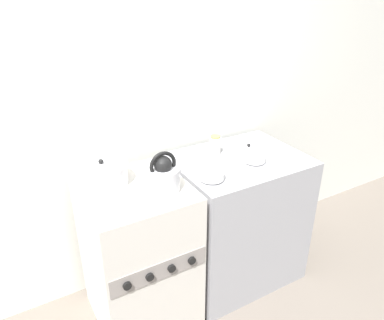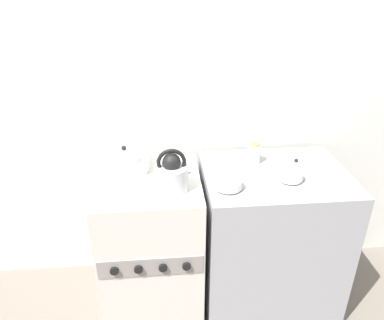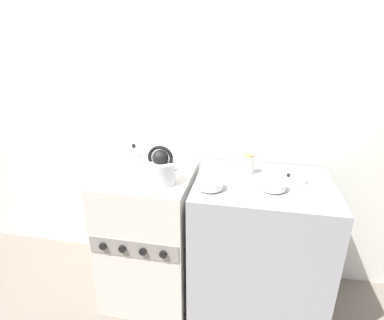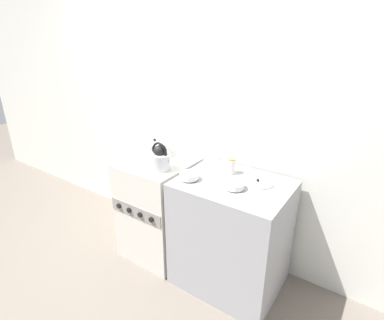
{
  "view_description": "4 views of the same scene",
  "coord_description": "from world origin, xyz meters",
  "px_view_note": "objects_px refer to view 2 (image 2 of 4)",
  "views": [
    {
      "loc": [
        -0.59,
        -1.37,
        1.94
      ],
      "look_at": [
        0.34,
        0.26,
        1.02
      ],
      "focal_mm": 35.0,
      "sensor_mm": 36.0,
      "label": 1
    },
    {
      "loc": [
        0.08,
        -1.47,
        1.93
      ],
      "look_at": [
        0.24,
        0.27,
        1.04
      ],
      "focal_mm": 35.0,
      "sensor_mm": 36.0,
      "label": 2
    },
    {
      "loc": [
        0.61,
        -1.34,
        1.67
      ],
      "look_at": [
        0.3,
        0.25,
        1.05
      ],
      "focal_mm": 28.0,
      "sensor_mm": 36.0,
      "label": 3
    },
    {
      "loc": [
        1.58,
        -1.48,
        1.9
      ],
      "look_at": [
        0.34,
        0.33,
        1.0
      ],
      "focal_mm": 28.0,
      "sensor_mm": 36.0,
      "label": 4
    }
  ],
  "objects_px": {
    "enamel_bowl": "(228,184)",
    "loose_pot_lid": "(296,163)",
    "stove": "(152,247)",
    "storage_jar": "(254,153)",
    "cooking_pot": "(125,160)",
    "kettle": "(172,174)",
    "small_ceramic_bowl": "(290,175)"
  },
  "relations": [
    {
      "from": "enamel_bowl",
      "to": "loose_pot_lid",
      "type": "distance_m",
      "value": 0.51
    },
    {
      "from": "stove",
      "to": "loose_pot_lid",
      "type": "height_order",
      "value": "loose_pot_lid"
    },
    {
      "from": "enamel_bowl",
      "to": "loose_pot_lid",
      "type": "bearing_deg",
      "value": 28.4
    },
    {
      "from": "enamel_bowl",
      "to": "loose_pot_lid",
      "type": "xyz_separation_m",
      "value": [
        0.45,
        0.24,
        -0.02
      ]
    },
    {
      "from": "loose_pot_lid",
      "to": "storage_jar",
      "type": "bearing_deg",
      "value": 170.78
    },
    {
      "from": "stove",
      "to": "cooking_pot",
      "type": "height_order",
      "value": "cooking_pot"
    },
    {
      "from": "enamel_bowl",
      "to": "loose_pot_lid",
      "type": "height_order",
      "value": "enamel_bowl"
    },
    {
      "from": "cooking_pot",
      "to": "loose_pot_lid",
      "type": "distance_m",
      "value": 0.99
    },
    {
      "from": "cooking_pot",
      "to": "stove",
      "type": "bearing_deg",
      "value": -45.29
    },
    {
      "from": "kettle",
      "to": "small_ceramic_bowl",
      "type": "distance_m",
      "value": 0.64
    },
    {
      "from": "stove",
      "to": "cooking_pot",
      "type": "bearing_deg",
      "value": 134.71
    },
    {
      "from": "kettle",
      "to": "storage_jar",
      "type": "xyz_separation_m",
      "value": [
        0.49,
        0.27,
        -0.03
      ]
    },
    {
      "from": "stove",
      "to": "small_ceramic_bowl",
      "type": "distance_m",
      "value": 0.91
    },
    {
      "from": "kettle",
      "to": "small_ceramic_bowl",
      "type": "relative_size",
      "value": 1.68
    },
    {
      "from": "enamel_bowl",
      "to": "small_ceramic_bowl",
      "type": "distance_m",
      "value": 0.35
    },
    {
      "from": "stove",
      "to": "enamel_bowl",
      "type": "height_order",
      "value": "enamel_bowl"
    },
    {
      "from": "kettle",
      "to": "stove",
      "type": "bearing_deg",
      "value": 141.21
    },
    {
      "from": "stove",
      "to": "cooking_pot",
      "type": "distance_m",
      "value": 0.55
    },
    {
      "from": "kettle",
      "to": "enamel_bowl",
      "type": "height_order",
      "value": "kettle"
    },
    {
      "from": "cooking_pot",
      "to": "small_ceramic_bowl",
      "type": "xyz_separation_m",
      "value": [
        0.9,
        -0.19,
        -0.04
      ]
    },
    {
      "from": "stove",
      "to": "kettle",
      "type": "height_order",
      "value": "kettle"
    },
    {
      "from": "enamel_bowl",
      "to": "storage_jar",
      "type": "distance_m",
      "value": 0.35
    },
    {
      "from": "stove",
      "to": "cooking_pot",
      "type": "relative_size",
      "value": 3.28
    },
    {
      "from": "cooking_pot",
      "to": "small_ceramic_bowl",
      "type": "relative_size",
      "value": 2.06
    },
    {
      "from": "enamel_bowl",
      "to": "loose_pot_lid",
      "type": "relative_size",
      "value": 0.61
    },
    {
      "from": "small_ceramic_bowl",
      "to": "loose_pot_lid",
      "type": "height_order",
      "value": "small_ceramic_bowl"
    },
    {
      "from": "storage_jar",
      "to": "loose_pot_lid",
      "type": "height_order",
      "value": "storage_jar"
    },
    {
      "from": "stove",
      "to": "storage_jar",
      "type": "relative_size",
      "value": 7.4
    },
    {
      "from": "enamel_bowl",
      "to": "small_ceramic_bowl",
      "type": "bearing_deg",
      "value": 9.33
    },
    {
      "from": "stove",
      "to": "enamel_bowl",
      "type": "bearing_deg",
      "value": -15.7
    },
    {
      "from": "enamel_bowl",
      "to": "small_ceramic_bowl",
      "type": "relative_size",
      "value": 1.05
    },
    {
      "from": "cooking_pot",
      "to": "enamel_bowl",
      "type": "xyz_separation_m",
      "value": [
        0.55,
        -0.25,
        -0.04
      ]
    }
  ]
}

